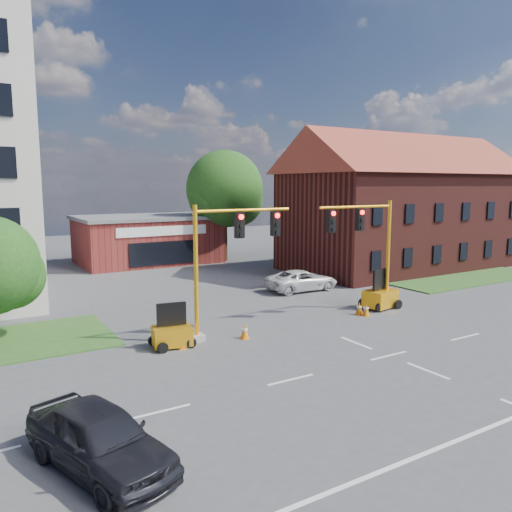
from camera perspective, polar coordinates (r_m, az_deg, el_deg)
name	(u,v)px	position (r m, az deg, el deg)	size (l,w,h in m)	color
ground	(389,356)	(21.93, 14.94, -10.95)	(120.00, 120.00, 0.00)	#48484A
grass_verge_ne	(471,279)	(41.06, 23.36, -2.41)	(14.00, 4.00, 0.08)	#2B4F1D
lane_markings	(450,379)	(20.11, 21.26, -13.00)	(60.00, 36.00, 0.01)	silver
brick_shop	(147,239)	(46.98, -12.31, 1.93)	(12.40, 8.40, 4.30)	maroon
townhouse_row	(403,198)	(44.85, 16.46, 6.33)	(21.00, 11.00, 11.50)	#4F1C17
tree_large	(228,192)	(46.79, -3.25, 7.31)	(7.49, 7.13, 10.27)	#322312
signal_mast_west	(228,253)	(23.12, -3.19, 0.29)	(5.30, 0.60, 6.20)	gray
signal_mast_east	(367,242)	(28.25, 12.60, 1.53)	(5.30, 0.60, 6.20)	gray
trailer_west	(172,334)	(22.43, -9.59, -8.76)	(1.84, 1.38, 1.90)	#FBA815
trailer_east	(380,297)	(29.75, 14.02, -4.52)	(2.15, 1.66, 2.18)	#FBA815
cone_a	(182,341)	(22.21, -8.44, -9.59)	(0.40, 0.40, 0.70)	orange
cone_b	(245,331)	(23.36, -1.30, -8.61)	(0.40, 0.40, 0.70)	orange
cone_c	(359,309)	(28.11, 11.72, -5.90)	(0.40, 0.40, 0.70)	orange
cone_d	(366,310)	(27.93, 12.48, -6.01)	(0.40, 0.40, 0.70)	orange
pickup_white	(302,280)	(33.82, 5.28, -2.78)	(2.31, 5.00, 1.39)	white
sedan_dark	(99,438)	(13.77, -17.48, -19.21)	(1.94, 4.82, 1.64)	black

